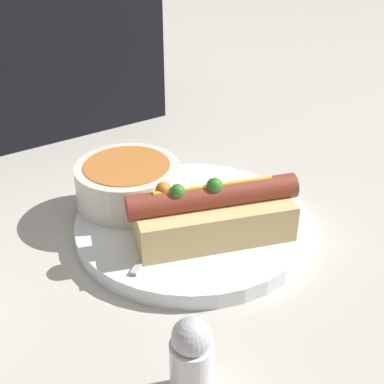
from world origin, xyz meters
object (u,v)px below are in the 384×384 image
at_px(hot_dog, 216,212).
at_px(spoon, 173,208).
at_px(salt_shaker, 192,360).
at_px(soup_bowl, 128,181).

xyz_separation_m(hot_dog, spoon, (-0.01, 0.06, -0.02)).
distance_m(hot_dog, spoon, 0.07).
distance_m(hot_dog, salt_shaker, 0.19).
bearing_deg(spoon, soup_bowl, 84.33).
relative_size(soup_bowl, salt_shaker, 1.59).
bearing_deg(spoon, hot_dog, -117.37).
height_order(soup_bowl, spoon, soup_bowl).
xyz_separation_m(hot_dog, salt_shaker, (-0.13, -0.14, -0.01)).
relative_size(hot_dog, soup_bowl, 1.48).
xyz_separation_m(soup_bowl, spoon, (0.03, -0.05, -0.02)).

